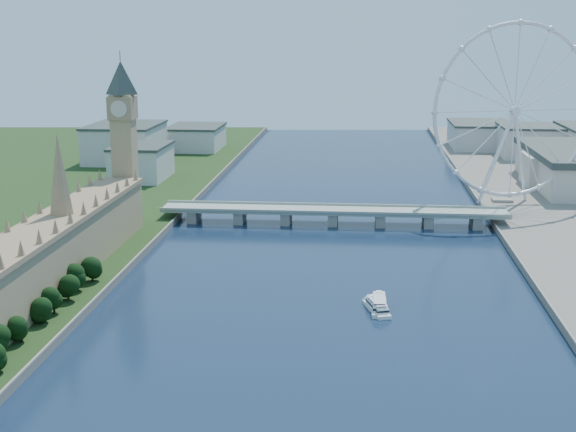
# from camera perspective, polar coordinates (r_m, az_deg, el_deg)

# --- Properties ---
(tree_row) EXTENTS (8.89, 200.89, 19.96)m
(tree_row) POSITION_cam_1_polar(r_m,az_deg,el_deg) (315.72, -19.62, -8.54)
(tree_row) COLOR black
(tree_row) RESTS_ON ground
(parliament_range) EXTENTS (24.00, 200.00, 70.00)m
(parliament_range) POSITION_cam_1_polar(r_m,az_deg,el_deg) (409.46, -15.65, -1.89)
(parliament_range) COLOR tan
(parliament_range) RESTS_ON ground
(big_ben) EXTENTS (20.02, 20.02, 110.00)m
(big_ben) POSITION_cam_1_polar(r_m,az_deg,el_deg) (501.59, -11.65, 6.59)
(big_ben) COLOR tan
(big_ben) RESTS_ON ground
(westminster_bridge) EXTENTS (220.00, 22.00, 9.50)m
(westminster_bridge) POSITION_cam_1_polar(r_m,az_deg,el_deg) (512.42, 3.22, 0.17)
(westminster_bridge) COLOR gray
(westminster_bridge) RESTS_ON ground
(london_eye) EXTENTS (113.60, 39.12, 124.30)m
(london_eye) POSITION_cam_1_polar(r_m,az_deg,el_deg) (566.50, 15.83, 7.18)
(london_eye) COLOR silver
(london_eye) RESTS_ON ground
(county_hall) EXTENTS (54.00, 144.00, 35.00)m
(county_hall) POSITION_cam_1_polar(r_m,az_deg,el_deg) (660.12, 19.00, 1.80)
(county_hall) COLOR beige
(county_hall) RESTS_ON ground
(city_skyline) EXTENTS (505.00, 280.00, 32.00)m
(city_skyline) POSITION_cam_1_polar(r_m,az_deg,el_deg) (766.79, 6.87, 5.18)
(city_skyline) COLOR beige
(city_skyline) RESTS_ON ground
(tour_boat_near) EXTENTS (13.51, 25.92, 5.52)m
(tour_boat_near) POSITION_cam_1_polar(r_m,az_deg,el_deg) (357.27, 6.34, -6.77)
(tour_boat_near) COLOR white
(tour_boat_near) RESTS_ON ground
(tour_boat_far) EXTENTS (7.07, 27.71, 6.10)m
(tour_boat_far) POSITION_cam_1_polar(r_m,az_deg,el_deg) (359.80, 6.49, -6.63)
(tour_boat_far) COLOR silver
(tour_boat_far) RESTS_ON ground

